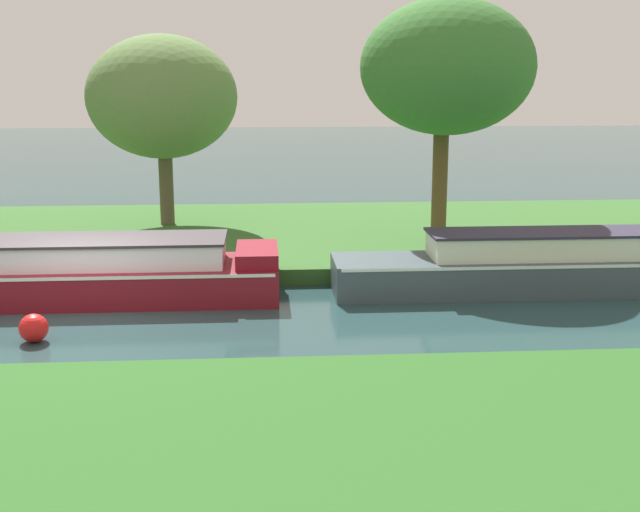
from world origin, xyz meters
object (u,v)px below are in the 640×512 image
object	(u,v)px
maroon_barge	(104,272)
slate_narrowboat	(540,265)
willow_tree_right	(447,68)
channel_buoy	(34,328)
willow_tree_centre	(162,97)

from	to	relation	value
maroon_barge	slate_narrowboat	xyz separation A→B (m)	(9.84, 0.00, -0.01)
slate_narrowboat	willow_tree_right	xyz separation A→B (m)	(-1.41, 3.91, 4.44)
maroon_barge	willow_tree_right	world-z (taller)	willow_tree_right
slate_narrowboat	channel_buoy	distance (m)	11.01
willow_tree_centre	willow_tree_right	size ratio (longest dim) A/B	0.87
slate_narrowboat	willow_tree_right	size ratio (longest dim) A/B	1.40
slate_narrowboat	maroon_barge	bearing A→B (deg)	-180.00
willow_tree_centre	willow_tree_right	bearing A→B (deg)	-21.21
maroon_barge	slate_narrowboat	world-z (taller)	slate_narrowboat
maroon_barge	channel_buoy	distance (m)	3.05
slate_narrowboat	willow_tree_right	distance (m)	6.08
willow_tree_right	willow_tree_centre	bearing A→B (deg)	158.79
maroon_barge	willow_tree_right	distance (m)	10.29
maroon_barge	willow_tree_centre	size ratio (longest dim) A/B	1.38
willow_tree_centre	willow_tree_right	xyz separation A→B (m)	(7.81, -3.03, 0.83)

